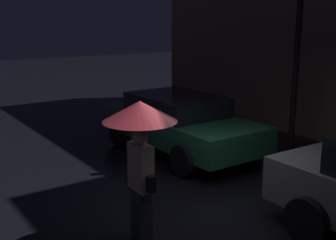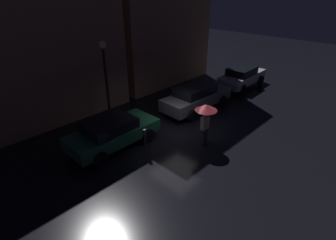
# 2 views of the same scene
# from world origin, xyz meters

# --- Properties ---
(ground_plane) EXTENTS (60.00, 60.00, 0.00)m
(ground_plane) POSITION_xyz_m (0.00, 0.00, 0.00)
(ground_plane) COLOR black
(parked_car_green) EXTENTS (4.24, 2.04, 1.35)m
(parked_car_green) POSITION_xyz_m (-2.96, 1.49, 0.72)
(parked_car_green) COLOR #1E5638
(parked_car_green) RESTS_ON ground
(pedestrian_with_umbrella) EXTENTS (1.00, 1.00, 2.01)m
(pedestrian_with_umbrella) POSITION_xyz_m (0.09, -1.42, 1.58)
(pedestrian_with_umbrella) COLOR #383842
(pedestrian_with_umbrella) RESTS_ON ground
(parking_meter) EXTENTS (0.12, 0.10, 1.18)m
(parking_meter) POSITION_xyz_m (-2.33, -0.02, 0.73)
(parking_meter) COLOR #4C5154
(parking_meter) RESTS_ON ground
(street_lamp_near) EXTENTS (0.37, 0.37, 4.28)m
(street_lamp_near) POSITION_xyz_m (-1.54, 3.77, 2.80)
(street_lamp_near) COLOR black
(street_lamp_near) RESTS_ON ground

